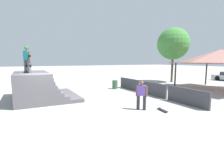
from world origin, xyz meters
name	(u,v)px	position (x,y,z in m)	size (l,w,h in m)	color
ground_plane	(48,106)	(0.00, 0.00, 0.00)	(160.00, 160.00, 0.00)	#A3A09B
quarter_pipe_ramp	(37,87)	(-2.39, -0.43, 0.88)	(5.03, 4.20, 1.98)	#565459
skater_on_deck	(27,57)	(-1.65, -0.98, 3.00)	(0.73, 0.53, 1.77)	#4C4C51
skateboard_on_deck	(26,72)	(-2.06, -1.10, 2.03)	(0.83, 0.27, 0.09)	green
bystander_walking	(141,94)	(3.27, 4.66, 0.93)	(0.57, 0.53, 1.67)	#2D2D33
skateboard_on_ground	(162,110)	(4.02, 5.56, 0.06)	(0.86, 0.33, 0.09)	green
barrier_fence	(152,89)	(0.29, 7.92, 0.53)	(9.92, 0.12, 1.05)	#3D3D42
pavilion_shelter	(220,57)	(1.10, 15.27, 3.16)	(7.06, 5.84, 3.83)	#2D2D33
tree_beside_pavilion	(173,44)	(-5.48, 16.02, 4.90)	(4.04, 4.04, 6.93)	brown
trash_bin	(115,85)	(-3.96, 6.79, 0.42)	(0.52, 0.52, 0.85)	#385B3D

